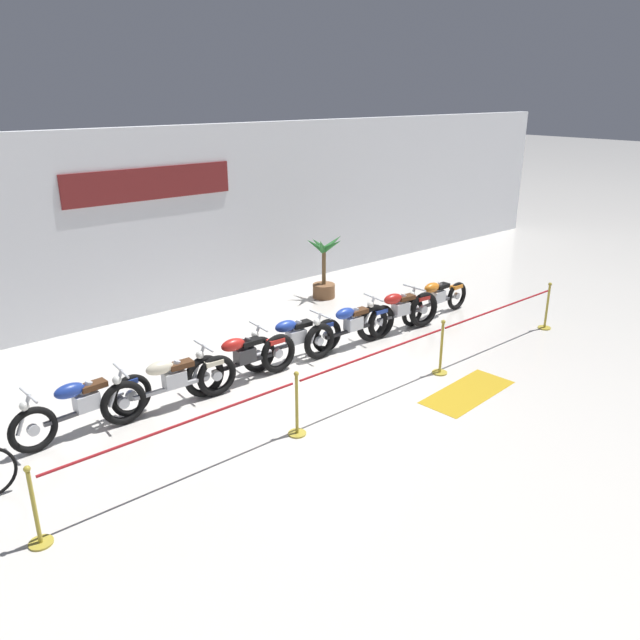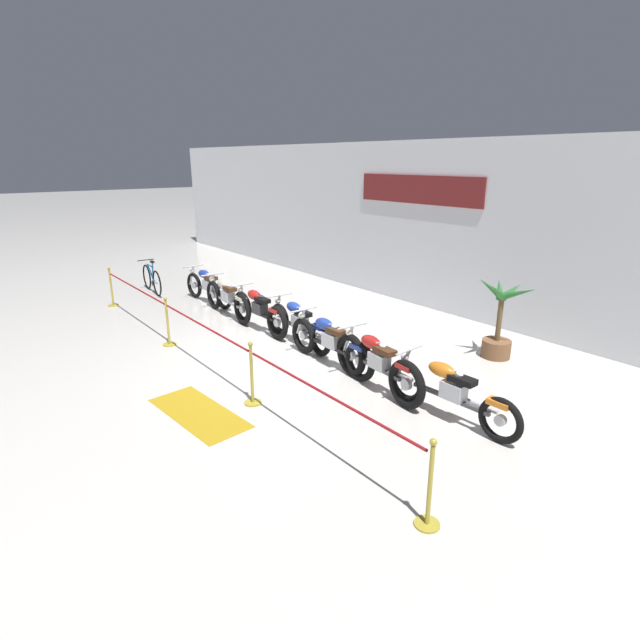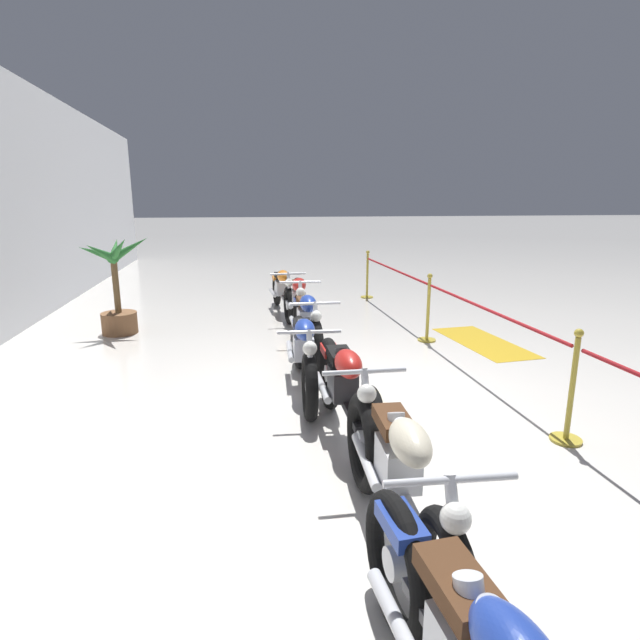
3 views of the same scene
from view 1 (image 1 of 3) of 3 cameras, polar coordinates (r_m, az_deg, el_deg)
The scene contains 15 objects.
ground_plane at distance 11.57m, azimuth -0.18°, elevation -4.97°, with size 120.00×120.00×0.00m, color silver.
back_wall at distance 15.03m, azimuth -13.05°, elevation 8.92°, with size 28.00×0.29×4.20m.
motorcycle_blue_0 at distance 10.14m, azimuth -20.84°, elevation -7.31°, with size 2.25×0.62×0.93m.
motorcycle_cream_1 at distance 10.45m, azimuth -13.45°, elevation -5.63°, with size 2.36×0.62×0.94m.
motorcycle_red_2 at distance 11.11m, azimuth -7.14°, elevation -3.60°, with size 2.29×0.62×0.95m.
motorcycle_blue_3 at distance 11.93m, azimuth -2.45°, elevation -1.81°, with size 2.28×0.62×0.92m.
motorcycle_blue_4 at distance 12.56m, azimuth 2.86°, elevation -0.62°, with size 2.41×0.62×0.94m.
motorcycle_red_5 at distance 13.39m, azimuth 7.18°, elevation 0.70°, with size 2.25×0.62×0.97m.
motorcycle_orange_6 at distance 14.49m, azimuth 10.51°, elevation 1.94°, with size 2.32×0.62×0.91m.
potted_palm_left_of_row at distance 15.59m, azimuth 0.39°, elevation 4.43°, with size 1.08×1.11×1.64m.
stanchion_far_left at distance 9.42m, azimuth -1.44°, elevation -6.20°, with size 10.80×0.28×1.05m.
stanchion_mid_left at distance 9.51m, azimuth -2.13°, elevation -8.53°, with size 0.28×0.28×1.05m.
stanchion_mid_right at distance 11.68m, azimuth 10.99°, elevation -3.20°, with size 0.28×0.28×1.05m.
stanchion_far_right at distance 14.48m, azimuth 19.99°, elevation 0.60°, with size 0.28×0.28×1.05m.
floor_banner at distance 11.20m, azimuth 13.36°, elevation -6.44°, with size 1.89×0.78×0.01m, color #B78E19.
Camera 1 is at (-6.73, -8.00, 4.95)m, focal length 35.00 mm.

